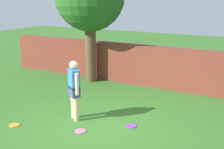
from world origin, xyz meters
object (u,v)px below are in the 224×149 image
object	(u,v)px
frisbee_pink	(80,131)
frisbee_orange	(14,125)
person	(74,88)
frisbee_purple	(131,126)

from	to	relation	value
frisbee_pink	frisbee_orange	bearing A→B (deg)	-161.62
person	frisbee_orange	distance (m)	1.82
person	frisbee_pink	distance (m)	1.21
frisbee_pink	frisbee_orange	world-z (taller)	same
frisbee_orange	frisbee_pink	bearing A→B (deg)	18.38
person	frisbee_pink	bearing A→B (deg)	-10.75
frisbee_pink	frisbee_orange	size ratio (longest dim) A/B	1.00
person	frisbee_orange	world-z (taller)	person
frisbee_purple	frisbee_orange	xyz separation A→B (m)	(-2.65, -1.46, 0.00)
frisbee_pink	frisbee_purple	world-z (taller)	same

